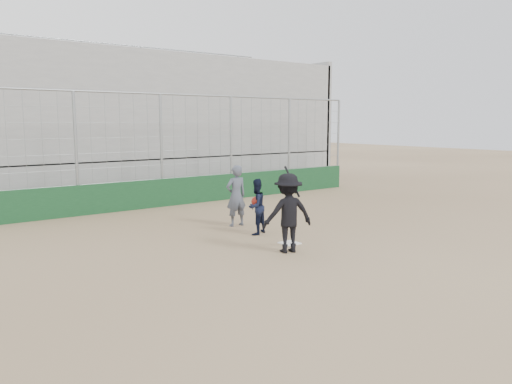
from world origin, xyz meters
TOP-DOWN VIEW (x-y plane):
  - ground at (0.00, 0.00)m, footprint 90.00×90.00m
  - home_plate at (0.00, 0.00)m, footprint 0.44×0.44m
  - backstop at (0.00, 7.00)m, footprint 18.10×0.25m
  - bleachers at (0.00, 11.95)m, footprint 20.25×6.70m
  - batter_at_plate at (-0.55, -0.57)m, footprint 1.35×1.02m
  - catcher_crouched at (-0.03, 1.34)m, footprint 0.91×0.82m
  - umpire at (0.16, 2.58)m, footprint 0.67×0.46m

SIDE VIEW (x-z plane):
  - ground at x=0.00m, z-range 0.00..0.00m
  - home_plate at x=0.00m, z-range 0.00..0.02m
  - catcher_crouched at x=-0.03m, z-range 0.00..1.04m
  - umpire at x=0.16m, z-range 0.00..1.61m
  - batter_at_plate at x=-0.55m, z-range -0.07..1.92m
  - backstop at x=0.00m, z-range -1.06..2.98m
  - bleachers at x=0.00m, z-range -0.57..6.41m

